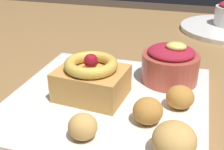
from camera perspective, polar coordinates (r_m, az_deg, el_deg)
dining_table at (r=0.64m, az=-0.42°, el=-5.37°), size 1.30×0.95×0.73m
front_plate at (r=0.45m, az=-0.72°, el=-4.93°), size 0.30×0.30×0.01m
cake_slice at (r=0.44m, az=-4.00°, el=-0.72°), size 0.11×0.09×0.07m
berry_ramekin at (r=0.50m, az=11.24°, el=2.14°), size 0.09×0.09×0.07m
fritter_front at (r=0.39m, az=6.97°, el=-6.91°), size 0.04×0.04×0.04m
fritter_middle at (r=0.36m, az=-5.69°, el=-9.94°), size 0.04×0.04×0.03m
fritter_back at (r=0.43m, az=13.06°, el=-4.20°), size 0.04×0.04×0.03m
fritter_extra at (r=0.34m, az=11.98°, el=-12.23°), size 0.05×0.05×0.04m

